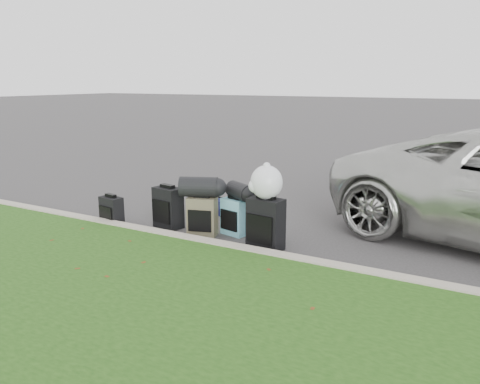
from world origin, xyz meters
The scene contains 12 objects.
ground centered at (0.00, 0.00, 0.00)m, with size 120.00×120.00×0.00m, color #383535.
curb centered at (0.00, -1.00, 0.07)m, with size 120.00×0.18×0.15m, color #9E937F.
suitcase_small_black centered at (-1.88, -0.79, 0.24)m, with size 0.38×0.21×0.47m, color black.
suitcase_large_black_left centered at (-1.04, -0.42, 0.32)m, with size 0.45×0.27×0.64m, color black.
suitcase_olive centered at (-0.37, -0.49, 0.29)m, with size 0.42×0.26×0.58m, color #45412E.
suitcase_teal centered at (0.04, -0.22, 0.27)m, with size 0.38×0.23×0.55m, color #5594A6.
suitcase_large_black_right centered at (0.72, -0.57, 0.36)m, with size 0.47×0.28×0.71m, color black.
tote_green centered at (-1.55, 0.29, 0.16)m, with size 0.28×0.22×0.32m, color #176722.
tote_navy centered at (-0.70, 0.59, 0.13)m, with size 0.24×0.19×0.26m, color #16174E.
duffel_left centered at (-0.43, -0.47, 0.73)m, with size 0.30×0.30×0.56m, color black.
duffel_right centered at (0.12, -0.20, 0.67)m, with size 0.25×0.25×0.45m, color black.
trash_bag centered at (0.71, -0.55, 0.93)m, with size 0.44×0.44×0.44m, color white.
Camera 1 is at (3.31, -6.09, 2.26)m, focal length 35.00 mm.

